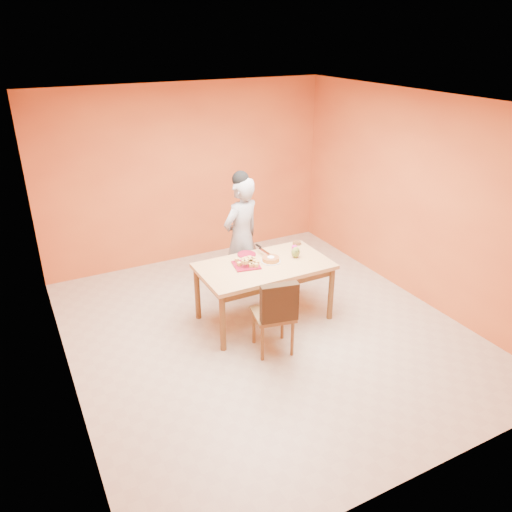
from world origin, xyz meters
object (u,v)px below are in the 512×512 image
pastry_platter (246,265)px  egg_ornament (296,252)px  red_dinner_plate (247,254)px  dining_table (264,271)px  magenta_glass (294,249)px  sponge_cake (271,259)px  checker_tin (297,243)px  person (241,238)px  dining_chair (274,313)px

pastry_platter → egg_ornament: size_ratio=2.13×
red_dinner_plate → pastry_platter: bearing=-117.4°
dining_table → magenta_glass: size_ratio=16.35×
sponge_cake → red_dinner_plate: bearing=118.6°
pastry_platter → magenta_glass: bearing=4.3°
sponge_cake → checker_tin: bearing=29.1°
sponge_cake → magenta_glass: 0.40m
pastry_platter → checker_tin: checker_tin is taller
red_dinner_plate → magenta_glass: size_ratio=2.42×
dining_table → sponge_cake: sponge_cake is taller
checker_tin → red_dinner_plate: bearing=180.0°
person → sponge_cake: 0.70m
dining_table → pastry_platter: pastry_platter is taller
sponge_cake → egg_ornament: (0.33, -0.03, 0.04)m
dining_table → pastry_platter: size_ratio=5.30×
checker_tin → pastry_platter: bearing=-162.5°
person → pastry_platter: person is taller
egg_ornament → checker_tin: (0.24, 0.35, -0.05)m
checker_tin → person: bearing=149.6°
dining_table → sponge_cake: bearing=16.1°
red_dinner_plate → magenta_glass: (0.57, -0.23, 0.04)m
dining_chair → red_dinner_plate: (0.16, 1.01, 0.28)m
person → magenta_glass: 0.76m
dining_chair → checker_tin: size_ratio=8.45×
egg_ornament → checker_tin: 0.43m
dining_chair → red_dinner_plate: 1.06m
magenta_glass → red_dinner_plate: bearing=158.1°
person → red_dinner_plate: 0.39m
dining_chair → sponge_cake: size_ratio=4.50×
checker_tin → egg_ornament: bearing=-124.0°
person → egg_ornament: bearing=98.6°
pastry_platter → egg_ornament: (0.65, -0.07, 0.06)m
egg_ornament → magenta_glass: egg_ornament is taller
sponge_cake → checker_tin: sponge_cake is taller
dining_chair → person: person is taller
egg_ornament → dining_table: bearing=-177.9°
dining_chair → red_dinner_plate: dining_chair is taller
pastry_platter → checker_tin: bearing=17.5°
dining_chair → egg_ornament: (0.67, 0.65, 0.34)m
person → red_dinner_plate: bearing=53.7°
dining_chair → pastry_platter: (0.02, 0.73, 0.28)m
checker_tin → dining_table: bearing=-152.8°
sponge_cake → checker_tin: size_ratio=1.88×
egg_ornament → magenta_glass: bearing=68.0°
dining_table → egg_ornament: 0.47m
red_dinner_plate → magenta_glass: magenta_glass is taller
red_dinner_plate → checker_tin: (0.75, 0.00, 0.01)m
red_dinner_plate → sponge_cake: 0.36m
pastry_platter → sponge_cake: 0.32m
dining_table → person: person is taller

